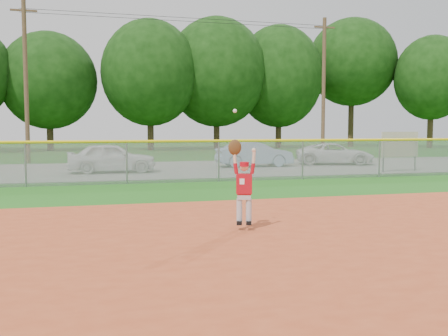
% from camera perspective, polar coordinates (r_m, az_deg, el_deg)
% --- Properties ---
extents(ground, '(120.00, 120.00, 0.00)m').
position_cam_1_polar(ground, '(9.16, 14.97, -7.96)').
color(ground, '#1D5B14').
rests_on(ground, ground).
extents(parking_strip, '(44.00, 10.00, 0.03)m').
position_cam_1_polar(parking_strip, '(24.25, -4.06, -0.05)').
color(parking_strip, slate).
rests_on(parking_strip, ground).
extents(car_white_a, '(3.84, 1.60, 1.30)m').
position_cam_1_polar(car_white_a, '(22.31, -12.69, 1.16)').
color(car_white_a, white).
rests_on(car_white_a, parking_strip).
extents(car_blue, '(3.85, 1.37, 1.26)m').
position_cam_1_polar(car_blue, '(25.25, 3.47, 1.61)').
color(car_blue, '#8BA9D0').
rests_on(car_blue, parking_strip).
extents(car_white_b, '(4.47, 3.06, 1.14)m').
position_cam_1_polar(car_white_b, '(27.32, 12.54, 1.60)').
color(car_white_b, white).
rests_on(car_white_b, parking_strip).
extents(sponsor_sign, '(2.02, 0.33, 1.80)m').
position_cam_1_polar(sponsor_sign, '(23.68, 19.45, 2.44)').
color(sponsor_sign, gray).
rests_on(sponsor_sign, ground).
extents(outfield_fence, '(40.06, 0.10, 1.55)m').
position_cam_1_polar(outfield_fence, '(18.34, -0.61, 1.19)').
color(outfield_fence, gray).
rests_on(outfield_fence, ground).
extents(power_lines, '(19.40, 0.24, 9.00)m').
position_cam_1_polar(power_lines, '(30.38, -4.36, 9.69)').
color(power_lines, '#4C3823').
rests_on(power_lines, ground).
extents(tree_line, '(62.37, 13.00, 14.43)m').
position_cam_1_polar(tree_line, '(46.32, -8.04, 11.43)').
color(tree_line, '#422D1C').
rests_on(tree_line, ground).
extents(ballplayer, '(0.53, 0.31, 2.18)m').
position_cam_1_polar(ballplayer, '(9.41, 2.16, -1.66)').
color(ballplayer, silver).
rests_on(ballplayer, ground).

